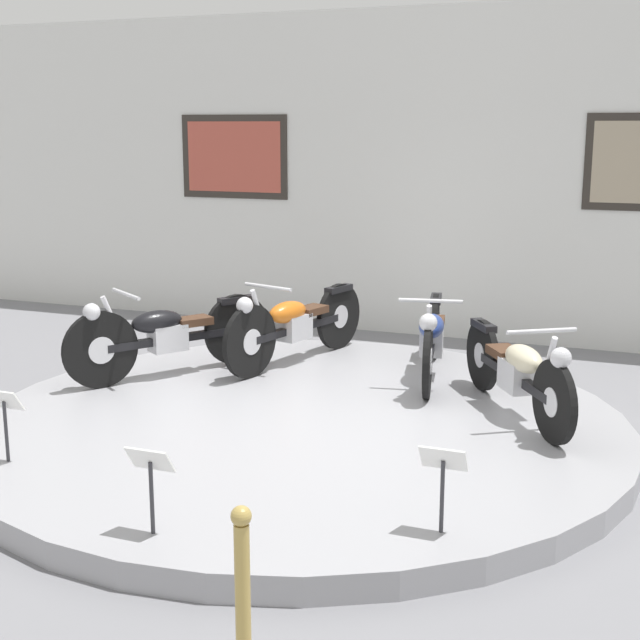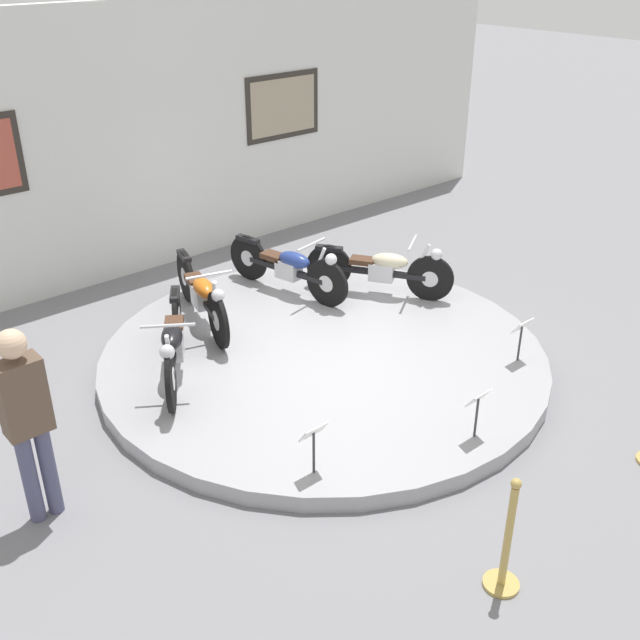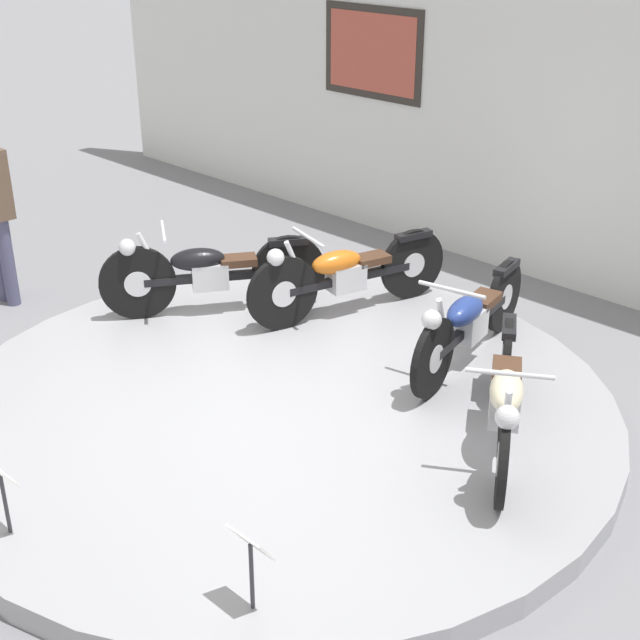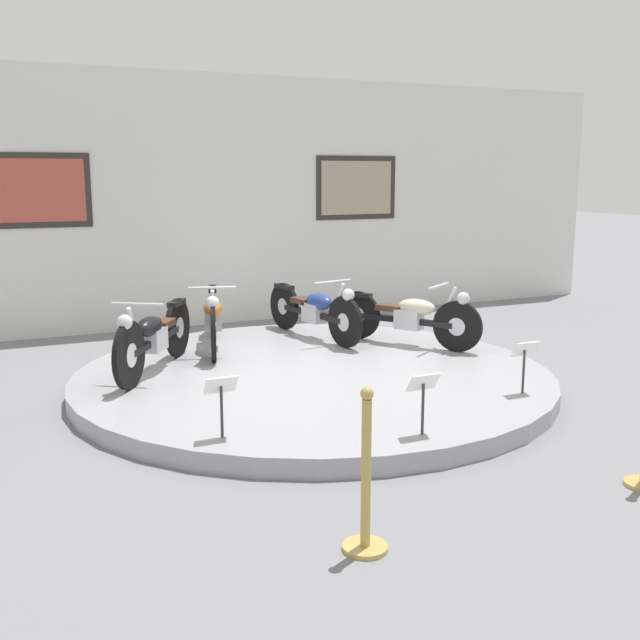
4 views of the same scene
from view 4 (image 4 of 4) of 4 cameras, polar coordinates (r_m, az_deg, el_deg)
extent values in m
plane|color=slate|center=(8.06, -0.51, -5.07)|extent=(60.00, 60.00, 0.00)
cylinder|color=#99999E|center=(8.03, -0.51, -4.48)|extent=(5.06, 5.06, 0.17)
cube|color=silver|center=(11.37, -8.45, 8.93)|extent=(14.00, 0.20, 3.68)
cube|color=#2D2823|center=(10.84, -20.76, 9.21)|extent=(1.40, 0.02, 1.00)
cube|color=#B24C3D|center=(10.83, -20.76, 9.21)|extent=(1.24, 0.02, 0.84)
cube|color=#2D2823|center=(12.14, 2.79, 10.03)|extent=(1.40, 0.02, 1.00)
cube|color=tan|center=(12.14, 2.80, 10.03)|extent=(1.24, 0.02, 0.84)
cylinder|color=black|center=(7.49, -14.35, -2.63)|extent=(0.42, 0.59, 0.67)
cylinder|color=silver|center=(7.49, -14.35, -2.63)|extent=(0.19, 0.23, 0.24)
cylinder|color=black|center=(8.71, -10.80, -0.58)|extent=(0.42, 0.59, 0.67)
cylinder|color=silver|center=(8.71, -10.80, -0.58)|extent=(0.19, 0.23, 0.24)
cube|color=black|center=(8.10, -12.44, -1.52)|extent=(0.75, 1.07, 0.07)
cube|color=silver|center=(8.06, -12.55, -1.45)|extent=(0.34, 0.38, 0.24)
ellipsoid|color=black|center=(7.94, -12.87, -0.47)|extent=(0.45, 0.52, 0.20)
cube|color=#472D1E|center=(8.27, -11.92, -0.25)|extent=(0.34, 0.38, 0.07)
cube|color=black|center=(8.66, -10.87, 1.28)|extent=(0.28, 0.35, 0.06)
cylinder|color=silver|center=(7.58, -13.97, -0.90)|extent=(0.18, 0.23, 0.54)
cylinder|color=silver|center=(7.63, -13.74, 1.18)|extent=(0.47, 0.33, 0.03)
sphere|color=silver|center=(7.37, -14.66, -0.16)|extent=(0.15, 0.15, 0.15)
cylinder|color=black|center=(8.44, -8.13, -0.90)|extent=(0.24, 0.66, 0.67)
cylinder|color=silver|center=(8.44, -8.13, -0.90)|extent=(0.13, 0.24, 0.23)
cylinder|color=black|center=(9.76, -8.16, 0.73)|extent=(0.24, 0.66, 0.67)
cylinder|color=silver|center=(9.76, -8.16, 0.73)|extent=(0.13, 0.24, 0.23)
cube|color=black|center=(9.10, -8.14, -0.03)|extent=(0.41, 1.21, 0.07)
cube|color=silver|center=(9.06, -8.15, 0.05)|extent=(0.28, 0.36, 0.24)
ellipsoid|color=#D16619|center=(8.93, -8.17, 0.94)|extent=(0.34, 0.52, 0.20)
cube|color=#472D1E|center=(9.29, -8.17, 1.08)|extent=(0.28, 0.36, 0.07)
cube|color=black|center=(9.72, -8.20, 2.37)|extent=(0.20, 0.37, 0.06)
cylinder|color=silver|center=(8.54, -8.17, 0.62)|extent=(0.11, 0.25, 0.54)
cylinder|color=silver|center=(8.61, -8.22, 2.45)|extent=(0.53, 0.18, 0.03)
sphere|color=silver|center=(8.31, -8.19, 1.31)|extent=(0.15, 0.15, 0.15)
cylinder|color=black|center=(9.01, 1.92, -0.16)|extent=(0.18, 0.63, 0.63)
cylinder|color=silver|center=(9.01, 1.92, -0.16)|extent=(0.11, 0.23, 0.22)
cylinder|color=black|center=(10.09, -2.74, 1.06)|extent=(0.18, 0.63, 0.63)
cylinder|color=silver|center=(10.09, -2.74, 1.06)|extent=(0.11, 0.23, 0.22)
cube|color=black|center=(9.54, -0.54, 0.48)|extent=(0.31, 1.23, 0.07)
cube|color=silver|center=(9.51, -0.40, 0.57)|extent=(0.26, 0.35, 0.24)
ellipsoid|color=navy|center=(9.40, -0.05, 1.43)|extent=(0.31, 0.51, 0.20)
cube|color=#472D1E|center=(9.70, -1.29, 1.49)|extent=(0.26, 0.35, 0.07)
cube|color=black|center=(10.05, -2.75, 2.55)|extent=(0.17, 0.37, 0.06)
cylinder|color=silver|center=(9.09, 1.36, 1.23)|extent=(0.09, 0.25, 0.54)
cylinder|color=silver|center=(9.13, 0.96, 2.93)|extent=(0.54, 0.14, 0.03)
sphere|color=silver|center=(8.90, 2.17, 1.93)|extent=(0.15, 0.15, 0.15)
cylinder|color=black|center=(8.94, 10.43, -0.48)|extent=(0.38, 0.54, 0.61)
cylinder|color=silver|center=(8.94, 10.43, -0.48)|extent=(0.17, 0.21, 0.21)
cylinder|color=black|center=(9.52, 2.92, 0.39)|extent=(0.38, 0.54, 0.61)
cylinder|color=silver|center=(9.52, 2.92, 0.39)|extent=(0.17, 0.21, 0.21)
cube|color=black|center=(9.21, 6.56, -0.03)|extent=(0.73, 1.08, 0.07)
cube|color=silver|center=(9.19, 6.78, 0.06)|extent=(0.34, 0.38, 0.24)
ellipsoid|color=beige|center=(9.12, 7.37, 0.99)|extent=(0.44, 0.52, 0.20)
cube|color=#472D1E|center=(9.28, 5.36, 0.96)|extent=(0.34, 0.38, 0.07)
cube|color=black|center=(9.48, 2.94, 1.93)|extent=(0.28, 0.36, 0.06)
cylinder|color=silver|center=(8.96, 9.60, 0.87)|extent=(0.17, 0.23, 0.54)
cylinder|color=silver|center=(8.96, 9.02, 2.58)|extent=(0.47, 0.32, 0.03)
sphere|color=silver|center=(8.86, 10.87, 1.63)|extent=(0.15, 0.15, 0.15)
cylinder|color=#333338|center=(6.02, -7.50, -6.98)|extent=(0.02, 0.02, 0.42)
cube|color=white|center=(5.96, -7.55, -4.92)|extent=(0.26, 0.11, 0.15)
cylinder|color=#333338|center=(6.10, 7.84, -6.76)|extent=(0.02, 0.02, 0.42)
cube|color=white|center=(6.04, 7.89, -4.72)|extent=(0.26, 0.11, 0.15)
cylinder|color=#333338|center=(7.41, 15.24, -3.84)|extent=(0.02, 0.02, 0.42)
cube|color=white|center=(7.36, 15.33, -2.14)|extent=(0.26, 0.11, 0.15)
cylinder|color=tan|center=(4.75, 3.46, -16.90)|extent=(0.28, 0.28, 0.03)
cylinder|color=tan|center=(4.55, 3.52, -11.78)|extent=(0.06, 0.06, 0.95)
sphere|color=tan|center=(4.38, 3.60, -5.62)|extent=(0.08, 0.08, 0.08)
camera|label=1|loc=(5.72, 56.87, 7.71)|focal=50.00mm
camera|label=2|loc=(3.18, -85.19, 45.48)|focal=42.00mm
camera|label=3|loc=(8.15, 44.34, 17.55)|focal=50.00mm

